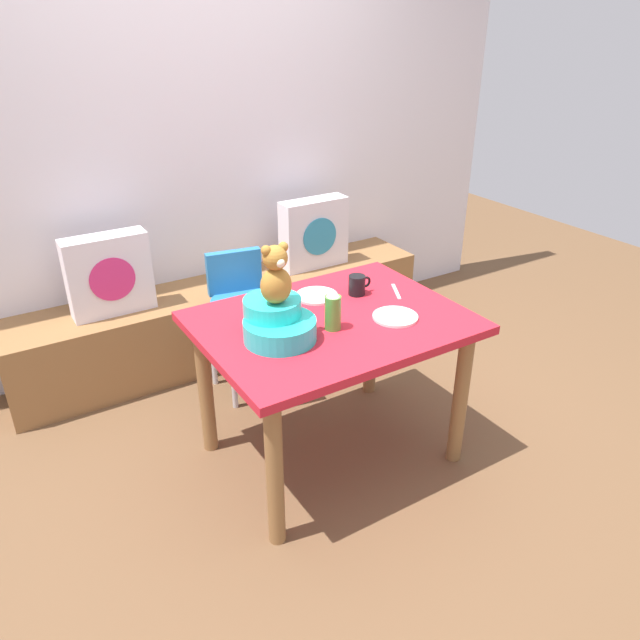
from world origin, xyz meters
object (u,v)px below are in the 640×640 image
Objects in this scene: pillow_floral_left at (109,275)px; ketchup_bottle at (333,310)px; dinner_plate_far at (317,296)px; cell_phone at (264,308)px; highchair at (242,305)px; pillow_floral_right at (314,233)px; teddy_bear at (276,276)px; infant_seat_teal at (277,322)px; dining_table at (332,341)px; coffee_mug at (357,285)px; dinner_plate_near at (395,317)px.

ketchup_bottle reaches higher than pillow_floral_left.
dinner_plate_far is 1.39× the size of cell_phone.
highchair reaches higher than dinner_plate_far.
pillow_floral_left is 1.40m from ketchup_bottle.
pillow_floral_right is at bearing 0.00° from pillow_floral_left.
infant_seat_teal is at bearing 90.00° from teddy_bear.
dining_table is 4.61× the size of teddy_bear.
coffee_mug is (-0.38, -1.01, 0.11)m from pillow_floral_right.
pillow_floral_left is 0.56× the size of highchair.
teddy_bear is at bearing -174.53° from dining_table.
dining_table is (0.67, -1.17, -0.05)m from pillow_floral_left.
ketchup_bottle is (0.62, -1.25, 0.15)m from pillow_floral_left.
highchair is 0.89m from ketchup_bottle.
pillow_floral_left reaches higher than coffee_mug.
pillow_floral_right reaches higher than highchair.
teddy_bear is 0.31m from ketchup_bottle.
cell_phone is (-0.45, 0.38, -0.00)m from dinner_plate_near.
teddy_bear reaches higher than cell_phone.
teddy_bear is (-0.28, -0.03, 0.39)m from dining_table.
dinner_plate_far is (-0.18, 0.37, 0.00)m from dinner_plate_near.
pillow_floral_left reaches higher than dining_table.
pillow_floral_right is at bearing 62.12° from dining_table.
pillow_floral_left is at bearing 119.92° from dining_table.
dinner_plate_far is at bearing -73.34° from highchair.
dining_table is at bearing -147.50° from coffee_mug.
pillow_floral_right reaches higher than dinner_plate_far.
dining_table is 3.49× the size of infant_seat_teal.
highchair reaches higher than dinner_plate_near.
highchair is 0.85m from infant_seat_teal.
pillow_floral_left is at bearing -56.95° from cell_phone.
ketchup_bottle is at bearing -63.38° from pillow_floral_left.
teddy_bear is at bearing -71.99° from pillow_floral_left.
pillow_floral_right is 2.20× the size of dinner_plate_far.
pillow_floral_left is at bearing 180.00° from pillow_floral_right.
dining_table is 5.76× the size of dinner_plate_far.
dinner_plate_near is at bearing -106.11° from pillow_floral_right.
pillow_floral_right is 1.42m from ketchup_bottle.
dinner_plate_near is at bearing 146.06° from cell_phone.
teddy_bear reaches higher than dinner_plate_near.
highchair reaches higher than dining_table.
dinner_plate_near reaches higher than dining_table.
dinner_plate_far is (0.16, -0.52, 0.22)m from highchair.
coffee_mug is (0.53, 0.18, -0.02)m from infant_seat_teal.
teddy_bear reaches higher than pillow_floral_right.
dinner_plate_near is at bearing -69.47° from highchair.
highchair is 0.74m from coffee_mug.
dinner_plate_far is (0.11, 0.31, -0.08)m from ketchup_bottle.
dinner_plate_far is at bearing -176.24° from cell_phone.
ketchup_bottle is at bearing -121.12° from dining_table.
dinner_plate_far is at bearing 115.65° from dinner_plate_near.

